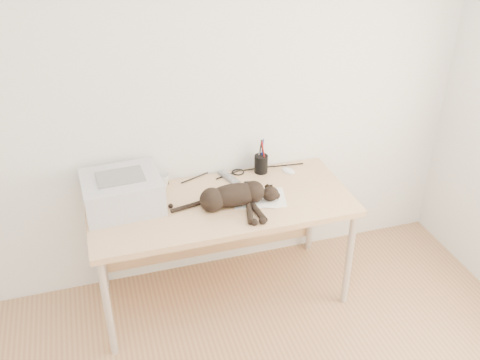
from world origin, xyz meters
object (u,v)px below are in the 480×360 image
object	(u,v)px
pen_cup	(261,164)
mouse	(288,169)
printer	(122,192)
mug	(162,181)
desk	(218,212)
cat	(231,197)

from	to	relation	value
pen_cup	mouse	distance (m)	0.19
printer	mug	xyz separation A→B (m)	(0.26, 0.16, -0.06)
desk	pen_cup	bearing A→B (deg)	28.63
cat	mug	size ratio (longest dim) A/B	7.02
pen_cup	mouse	world-z (taller)	pen_cup
pen_cup	mouse	bearing A→B (deg)	-15.55
mouse	mug	bearing A→B (deg)	152.07
printer	cat	distance (m)	0.65
cat	mug	world-z (taller)	cat
cat	pen_cup	distance (m)	0.46
mouse	printer	bearing A→B (deg)	161.35
mug	printer	bearing A→B (deg)	-148.40
cat	pen_cup	world-z (taller)	pen_cup
printer	mug	bearing A→B (deg)	31.60
printer	cat	size ratio (longest dim) A/B	0.71
printer	cat	xyz separation A→B (m)	(0.62, -0.19, -0.04)
pen_cup	cat	bearing A→B (deg)	-131.33
printer	pen_cup	xyz separation A→B (m)	(0.92, 0.16, -0.04)
printer	pen_cup	bearing A→B (deg)	9.77
desk	mug	world-z (taller)	mug
printer	cat	bearing A→B (deg)	-16.79
desk	pen_cup	distance (m)	0.44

